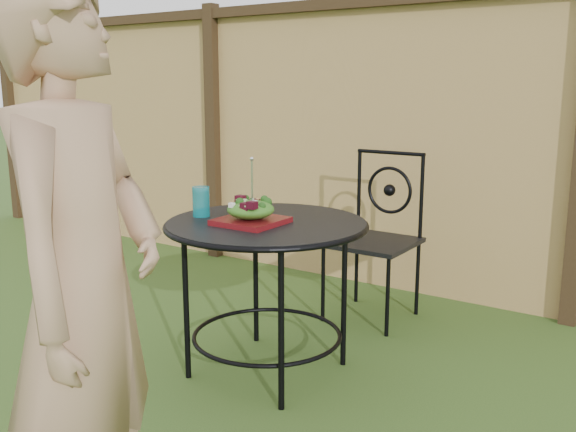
% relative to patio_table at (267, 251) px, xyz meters
% --- Properties ---
extents(ground, '(60.00, 60.00, 0.00)m').
position_rel_patio_table_xyz_m(ground, '(-0.25, -0.70, -0.59)').
color(ground, '#284817').
rests_on(ground, ground).
extents(fence, '(8.00, 0.12, 1.90)m').
position_rel_patio_table_xyz_m(fence, '(-0.25, 1.49, 0.36)').
color(fence, '#E2B770').
rests_on(fence, ground).
extents(patio_table, '(0.92, 0.92, 0.72)m').
position_rel_patio_table_xyz_m(patio_table, '(0.00, 0.00, 0.00)').
color(patio_table, black).
rests_on(patio_table, ground).
extents(patio_chair, '(0.46, 0.46, 0.95)m').
position_rel_patio_table_xyz_m(patio_chair, '(0.08, 0.96, -0.08)').
color(patio_chair, black).
rests_on(patio_chair, ground).
extents(diner, '(0.60, 0.70, 1.62)m').
position_rel_patio_table_xyz_m(diner, '(0.36, -1.28, 0.22)').
color(diner, tan).
rests_on(diner, ground).
extents(salad_plate, '(0.27, 0.27, 0.02)m').
position_rel_patio_table_xyz_m(salad_plate, '(-0.03, -0.08, 0.15)').
color(salad_plate, '#470A0D').
rests_on(salad_plate, patio_table).
extents(salad, '(0.21, 0.21, 0.08)m').
position_rel_patio_table_xyz_m(salad, '(-0.03, -0.08, 0.20)').
color(salad, '#235614').
rests_on(salad, salad_plate).
extents(fork, '(0.01, 0.01, 0.18)m').
position_rel_patio_table_xyz_m(fork, '(-0.02, -0.08, 0.33)').
color(fork, silver).
rests_on(fork, salad).
extents(drinking_glass, '(0.08, 0.08, 0.14)m').
position_rel_patio_table_xyz_m(drinking_glass, '(-0.32, -0.08, 0.21)').
color(drinking_glass, '#0B7783').
rests_on(drinking_glass, patio_table).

